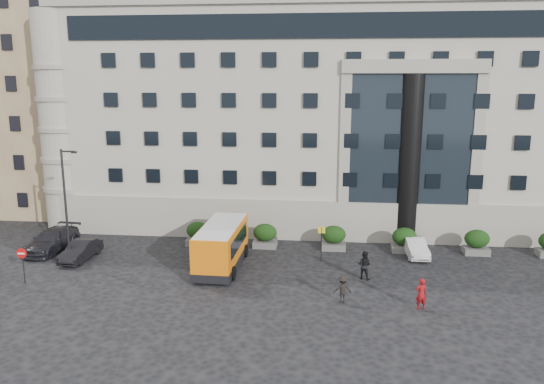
{
  "coord_description": "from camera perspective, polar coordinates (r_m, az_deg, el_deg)",
  "views": [
    {
      "loc": [
        5.73,
        -30.62,
        12.66
      ],
      "look_at": [
        2.06,
        4.7,
        5.0
      ],
      "focal_mm": 35.0,
      "sensor_mm": 36.0,
      "label": 1
    }
  ],
  "objects": [
    {
      "name": "ground",
      "position": [
        33.63,
        -4.38,
        -9.98
      ],
      "size": [
        120.0,
        120.0,
        0.0
      ],
      "primitive_type": "plane",
      "color": "black",
      "rests_on": "ground"
    },
    {
      "name": "civic_building",
      "position": [
        52.75,
        6.28,
        8.12
      ],
      "size": [
        44.0,
        24.0,
        18.0
      ],
      "primitive_type": "cube",
      "color": "#A09D8E",
      "rests_on": "ground"
    },
    {
      "name": "entrance_column",
      "position": [
        41.86,
        14.51,
        3.32
      ],
      "size": [
        1.8,
        1.8,
        13.0
      ],
      "primitive_type": "cylinder",
      "color": "black",
      "rests_on": "ground"
    },
    {
      "name": "apartment_near",
      "position": [
        58.77,
        -24.75,
        8.48
      ],
      "size": [
        14.0,
        14.0,
        20.0
      ],
      "primitive_type": "cube",
      "color": "#8D7152",
      "rests_on": "ground"
    },
    {
      "name": "apartment_far",
      "position": [
        76.05,
        -19.89,
        10.21
      ],
      "size": [
        13.0,
        13.0,
        22.0
      ],
      "primitive_type": "cube",
      "color": "brown",
      "rests_on": "ground"
    },
    {
      "name": "hedge_a",
      "position": [
        41.34,
        -7.96,
        -4.44
      ],
      "size": [
        1.8,
        1.26,
        1.84
      ],
      "color": "#51514F",
      "rests_on": "ground"
    },
    {
      "name": "hedge_b",
      "position": [
        40.43,
        -0.76,
        -4.7
      ],
      "size": [
        1.8,
        1.26,
        1.84
      ],
      "color": "#51514F",
      "rests_on": "ground"
    },
    {
      "name": "hedge_c",
      "position": [
        40.18,
        6.66,
        -4.89
      ],
      "size": [
        1.8,
        1.26,
        1.84
      ],
      "color": "#51514F",
      "rests_on": "ground"
    },
    {
      "name": "hedge_d",
      "position": [
        40.6,
        14.04,
        -5.0
      ],
      "size": [
        1.8,
        1.26,
        1.84
      ],
      "color": "#51514F",
      "rests_on": "ground"
    },
    {
      "name": "hedge_e",
      "position": [
        41.67,
        21.16,
        -5.03
      ],
      "size": [
        1.8,
        1.26,
        1.84
      ],
      "color": "#51514F",
      "rests_on": "ground"
    },
    {
      "name": "street_lamp",
      "position": [
        38.88,
        -21.26,
        -0.99
      ],
      "size": [
        1.16,
        0.18,
        8.0
      ],
      "color": "#262628",
      "rests_on": "ground"
    },
    {
      "name": "bus_stop_sign",
      "position": [
        37.26,
        5.34,
        -4.94
      ],
      "size": [
        0.5,
        0.08,
        2.52
      ],
      "color": "#262628",
      "rests_on": "ground"
    },
    {
      "name": "no_entry_sign",
      "position": [
        36.7,
        -25.27,
        -6.49
      ],
      "size": [
        0.64,
        0.16,
        2.32
      ],
      "color": "#262628",
      "rests_on": "ground"
    },
    {
      "name": "minibus",
      "position": [
        36.26,
        -5.45,
        -5.59
      ],
      "size": [
        2.83,
        7.15,
        2.96
      ],
      "rotation": [
        0.0,
        0.0,
        -0.02
      ],
      "color": "orange",
      "rests_on": "ground"
    },
    {
      "name": "red_truck",
      "position": [
        54.43,
        -17.92,
        -0.5
      ],
      "size": [
        3.11,
        4.97,
        2.48
      ],
      "rotation": [
        0.0,
        0.0,
        -0.26
      ],
      "color": "maroon",
      "rests_on": "ground"
    },
    {
      "name": "parked_car_b",
      "position": [
        40.19,
        -19.88,
        -5.93
      ],
      "size": [
        1.68,
        4.17,
        1.35
      ],
      "primitive_type": "imported",
      "rotation": [
        0.0,
        0.0,
        -0.06
      ],
      "color": "black",
      "rests_on": "ground"
    },
    {
      "name": "parked_car_c",
      "position": [
        43.01,
        -22.63,
        -4.83
      ],
      "size": [
        2.63,
        5.54,
        1.56
      ],
      "primitive_type": "imported",
      "rotation": [
        0.0,
        0.0,
        -0.08
      ],
      "color": "black",
      "rests_on": "ground"
    },
    {
      "name": "parked_car_d",
      "position": [
        49.22,
        -20.51,
        -2.79
      ],
      "size": [
        2.19,
        4.47,
        1.22
      ],
      "primitive_type": "imported",
      "rotation": [
        0.0,
        0.0,
        -0.04
      ],
      "color": "black",
      "rests_on": "ground"
    },
    {
      "name": "white_taxi",
      "position": [
        40.03,
        15.13,
        -5.73
      ],
      "size": [
        1.67,
        4.03,
        1.3
      ],
      "primitive_type": "imported",
      "rotation": [
        0.0,
        0.0,
        0.08
      ],
      "color": "silver",
      "rests_on": "ground"
    },
    {
      "name": "pedestrian_a",
      "position": [
        31.13,
        15.75,
        -10.5
      ],
      "size": [
        0.74,
        0.58,
        1.8
      ],
      "primitive_type": "imported",
      "rotation": [
        0.0,
        0.0,
        3.39
      ],
      "color": "maroon",
      "rests_on": "ground"
    },
    {
      "name": "pedestrian_b",
      "position": [
        34.76,
        9.89,
        -7.74
      ],
      "size": [
        1.11,
        1.0,
        1.87
      ],
      "primitive_type": "imported",
      "rotation": [
        0.0,
        0.0,
        2.74
      ],
      "color": "black",
      "rests_on": "ground"
    },
    {
      "name": "pedestrian_c",
      "position": [
        31.14,
        7.6,
        -10.32
      ],
      "size": [
        1.13,
        0.76,
        1.62
      ],
      "primitive_type": "imported",
      "rotation": [
        0.0,
        0.0,
        3.3
      ],
      "color": "black",
      "rests_on": "ground"
    }
  ]
}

